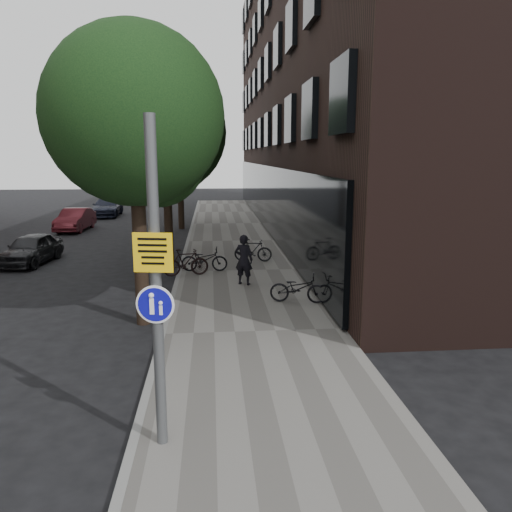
{
  "coord_description": "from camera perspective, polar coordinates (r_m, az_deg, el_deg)",
  "views": [
    {
      "loc": [
        -0.76,
        -8.26,
        4.34
      ],
      "look_at": [
        0.27,
        3.33,
        2.0
      ],
      "focal_mm": 35.0,
      "sensor_mm": 36.0,
      "label": 1
    }
  ],
  "objects": [
    {
      "name": "parked_car_far",
      "position": [
        38.21,
        -16.66,
        5.39
      ],
      "size": [
        1.96,
        4.61,
        1.33
      ],
      "primitive_type": "imported",
      "rotation": [
        0.0,
        0.0,
        0.02
      ],
      "color": "#1A1F30",
      "rests_on": "ground"
    },
    {
      "name": "street_tree_far",
      "position": [
        30.46,
        -8.63,
        12.71
      ],
      "size": [
        5.0,
        5.0,
        7.8
      ],
      "color": "black",
      "rests_on": "ground"
    },
    {
      "name": "parked_bike_facade_far",
      "position": [
        20.22,
        -0.34,
        0.67
      ],
      "size": [
        1.59,
        0.75,
        0.92
      ],
      "primitive_type": "imported",
      "rotation": [
        0.0,
        0.0,
        1.36
      ],
      "color": "black",
      "rests_on": "sidewalk"
    },
    {
      "name": "curb_edge",
      "position": [
        18.79,
        -8.74,
        -1.91
      ],
      "size": [
        0.15,
        60.0,
        0.13
      ],
      "primitive_type": "cube",
      "color": "slate",
      "rests_on": "ground"
    },
    {
      "name": "parked_car_near",
      "position": [
        22.33,
        -24.31,
        0.76
      ],
      "size": [
        1.9,
        3.77,
        1.23
      ],
      "primitive_type": "imported",
      "rotation": [
        0.0,
        0.0,
        -0.13
      ],
      "color": "black",
      "rests_on": "ground"
    },
    {
      "name": "parked_car_mid",
      "position": [
        31.29,
        -19.96,
        3.93
      ],
      "size": [
        1.62,
        4.03,
        1.3
      ],
      "primitive_type": "imported",
      "rotation": [
        0.0,
        0.0,
        -0.06
      ],
      "color": "#571920",
      "rests_on": "ground"
    },
    {
      "name": "parked_bike_curb_far",
      "position": [
        17.95,
        -8.04,
        -0.73
      ],
      "size": [
        1.69,
        0.75,
        0.98
      ],
      "primitive_type": "imported",
      "rotation": [
        0.0,
        0.0,
        1.76
      ],
      "color": "black",
      "rests_on": "sidewalk"
    },
    {
      "name": "building_right_dark_brick",
      "position": [
        31.98,
        12.53,
        19.5
      ],
      "size": [
        12.0,
        40.0,
        18.0
      ],
      "primitive_type": "cube",
      "color": "black",
      "rests_on": "ground"
    },
    {
      "name": "signpost",
      "position": [
        7.18,
        -11.33,
        -3.45
      ],
      "size": [
        0.55,
        0.16,
        4.78
      ],
      "rotation": [
        0.0,
        0.0,
        -0.17
      ],
      "color": "#595B5E",
      "rests_on": "sidewalk"
    },
    {
      "name": "parked_bike_facade_near",
      "position": [
        14.63,
        4.83,
        -3.67
      ],
      "size": [
        1.74,
        0.94,
        0.87
      ],
      "primitive_type": "imported",
      "rotation": [
        0.0,
        0.0,
        1.33
      ],
      "color": "black",
      "rests_on": "sidewalk"
    },
    {
      "name": "street_tree_near",
      "position": [
        13.04,
        -13.31,
        14.46
      ],
      "size": [
        4.4,
        4.4,
        7.5
      ],
      "color": "black",
      "rests_on": "ground"
    },
    {
      "name": "sidewalk",
      "position": [
        18.78,
        -1.87,
        -1.8
      ],
      "size": [
        4.5,
        60.0,
        0.12
      ],
      "primitive_type": "cube",
      "color": "#66635E",
      "rests_on": "ground"
    },
    {
      "name": "street_tree_mid",
      "position": [
        21.48,
        -10.08,
        13.27
      ],
      "size": [
        5.0,
        5.0,
        7.8
      ],
      "color": "black",
      "rests_on": "ground"
    },
    {
      "name": "ground",
      "position": [
        9.36,
        0.16,
        -16.26
      ],
      "size": [
        120.0,
        120.0,
        0.0
      ],
      "primitive_type": "plane",
      "color": "black",
      "rests_on": "ground"
    },
    {
      "name": "pedestrian",
      "position": [
        16.53,
        -1.4,
        -0.42
      ],
      "size": [
        0.73,
        0.62,
        1.68
      ],
      "primitive_type": "imported",
      "rotation": [
        0.0,
        0.0,
        2.72
      ],
      "color": "black",
      "rests_on": "sidewalk"
    },
    {
      "name": "parked_bike_curb_near",
      "position": [
        18.61,
        -5.92,
        -0.38
      ],
      "size": [
        1.74,
        0.7,
        0.89
      ],
      "primitive_type": "imported",
      "rotation": [
        0.0,
        0.0,
        1.51
      ],
      "color": "black",
      "rests_on": "sidewalk"
    }
  ]
}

